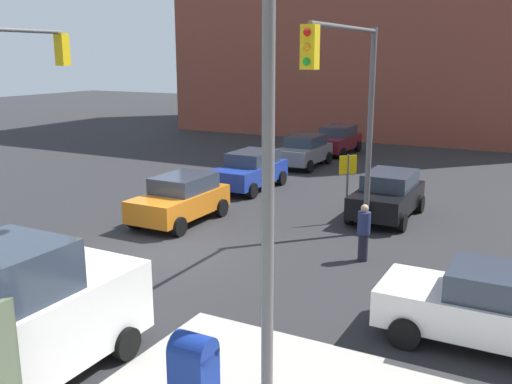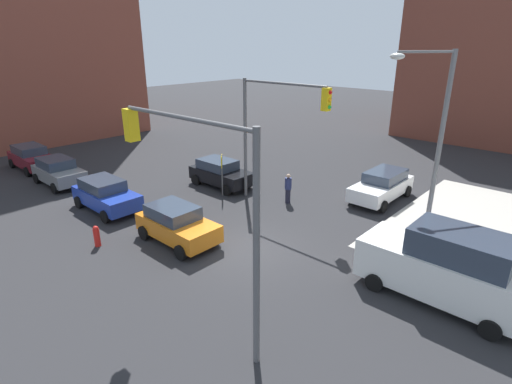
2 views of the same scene
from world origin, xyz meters
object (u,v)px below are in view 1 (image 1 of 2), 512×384
at_px(sedan_orange, 181,198).
at_px(hatchback_gray, 304,151).
at_px(mailbox_blue, 194,373).
at_px(sedan_black, 388,195).
at_px(hatchback_maroon, 337,140).
at_px(fire_hydrant, 160,188).
at_px(street_lamp_corner, 257,119).
at_px(traffic_signal_nw_corner, 350,94).
at_px(sedan_blue, 250,170).
at_px(pedestrian_crossing, 364,232).
at_px(sedan_white, 500,308).

bearing_deg(sedan_orange, hatchback_gray, -178.70).
relative_size(mailbox_blue, sedan_black, 0.36).
distance_m(hatchback_maroon, hatchback_gray, 4.63).
height_order(fire_hydrant, hatchback_maroon, hatchback_maroon).
bearing_deg(street_lamp_corner, traffic_signal_nw_corner, -172.39).
relative_size(hatchback_gray, sedan_orange, 1.01).
height_order(fire_hydrant, sedan_blue, sedan_blue).
bearing_deg(sedan_blue, fire_hydrant, -33.99).
distance_m(sedan_blue, hatchback_maroon, 10.46).
xyz_separation_m(street_lamp_corner, sedan_blue, (-13.41, -7.39, -3.86)).
bearing_deg(sedan_black, traffic_signal_nw_corner, -1.42).
xyz_separation_m(hatchback_maroon, sedan_black, (12.16, 6.35, -0.00)).
distance_m(mailbox_blue, pedestrian_crossing, 8.20).
xyz_separation_m(traffic_signal_nw_corner, sedan_white, (4.00, 4.56, -3.78)).
relative_size(sedan_white, sedan_blue, 1.09).
distance_m(street_lamp_corner, sedan_blue, 15.79).
height_order(hatchback_maroon, hatchback_gray, same).
xyz_separation_m(street_lamp_corner, sedan_black, (-11.70, -0.89, -3.86)).
bearing_deg(sedan_white, sedan_orange, -112.17).
xyz_separation_m(sedan_blue, pedestrian_crossing, (6.41, 7.10, 0.01)).
bearing_deg(fire_hydrant, sedan_blue, 146.01).
xyz_separation_m(mailbox_blue, fire_hydrant, (-11.20, -9.20, -0.28)).
height_order(sedan_white, hatchback_maroon, same).
bearing_deg(sedan_white, fire_hydrant, -116.26).
bearing_deg(sedan_orange, sedan_blue, -177.04).
xyz_separation_m(hatchback_maroon, sedan_orange, (16.06, 0.13, -0.00)).
relative_size(fire_hydrant, sedan_black, 0.24).
bearing_deg(hatchback_maroon, traffic_signal_nw_corner, 20.82).
bearing_deg(sedan_white, hatchback_maroon, -152.11).
bearing_deg(sedan_black, fire_hydrant, -79.02).
distance_m(street_lamp_corner, mailbox_blue, 4.15).
bearing_deg(mailbox_blue, pedestrian_crossing, 178.60).
xyz_separation_m(hatchback_gray, sedan_orange, (11.43, 0.26, -0.00)).
relative_size(sedan_white, hatchback_maroon, 1.08).
bearing_deg(street_lamp_corner, pedestrian_crossing, -177.59).
bearing_deg(sedan_white, sedan_black, -151.61).
xyz_separation_m(sedan_white, sedan_blue, (-9.96, -10.96, -0.00)).
bearing_deg(street_lamp_corner, sedan_white, 134.02).
xyz_separation_m(street_lamp_corner, sedan_orange, (-7.80, -7.10, -3.86)).
height_order(sedan_white, pedestrian_crossing, pedestrian_crossing).
bearing_deg(fire_hydrant, pedestrian_crossing, 72.30).
distance_m(sedan_blue, sedan_black, 6.72).
xyz_separation_m(fire_hydrant, sedan_black, (-1.71, 8.81, 0.36)).
xyz_separation_m(street_lamp_corner, sedan_white, (-3.45, 3.57, -3.86)).
height_order(fire_hydrant, sedan_white, sedan_white).
xyz_separation_m(sedan_black, pedestrian_crossing, (4.71, 0.59, 0.01)).
bearing_deg(hatchback_gray, pedestrian_crossing, 30.00).
relative_size(street_lamp_corner, sedan_orange, 2.07).
distance_m(mailbox_blue, hatchback_maroon, 25.96).
bearing_deg(mailbox_blue, sedan_black, -178.25).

